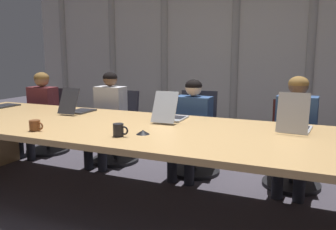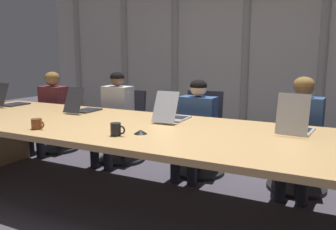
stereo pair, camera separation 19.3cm
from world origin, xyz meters
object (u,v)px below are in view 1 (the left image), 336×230
(laptop_left_mid, at_px, (77,108))
(person_left_end, at_px, (39,108))
(laptop_right_mid, at_px, (295,124))
(office_chair_left_end, at_px, (49,128))
(laptop_left_end, at_px, (0,103))
(coffee_mug_near, at_px, (35,126))
(laptop_center, at_px, (171,115))
(conference_mic_left_side, at_px, (143,132))
(person_right_mid, at_px, (295,127))
(office_chair_center, at_px, (195,143))
(office_chair_right_mid, at_px, (292,154))
(person_center, at_px, (191,122))
(coffee_mug_far, at_px, (119,130))
(office_chair_left_mid, at_px, (117,135))
(person_left_mid, at_px, (107,113))

(laptop_left_mid, height_order, person_left_end, person_left_end)
(laptop_right_mid, relative_size, office_chair_left_end, 0.48)
(laptop_left_end, bearing_deg, coffee_mug_near, -120.84)
(laptop_center, bearing_deg, laptop_left_mid, 87.47)
(conference_mic_left_side, bearing_deg, person_right_mid, 48.47)
(office_chair_center, relative_size, office_chair_right_mid, 1.06)
(person_center, relative_size, conference_mic_left_side, 10.00)
(person_left_end, distance_m, person_right_mid, 3.34)
(office_chair_right_mid, bearing_deg, office_chair_center, -98.90)
(laptop_right_mid, relative_size, coffee_mug_near, 3.21)
(coffee_mug_far, height_order, conference_mic_left_side, coffee_mug_far)
(person_right_mid, height_order, coffee_mug_near, person_right_mid)
(office_chair_left_mid, height_order, person_center, person_center)
(laptop_right_mid, bearing_deg, laptop_left_mid, 93.37)
(laptop_right_mid, bearing_deg, laptop_center, 92.71)
(laptop_right_mid, xyz_separation_m, conference_mic_left_side, (-1.12, -0.60, -0.05))
(laptop_left_end, bearing_deg, laptop_center, -88.37)
(laptop_left_end, distance_m, laptop_left_mid, 1.12)
(laptop_left_end, bearing_deg, office_chair_center, -70.01)
(laptop_left_end, distance_m, person_right_mid, 3.41)
(office_chair_left_mid, relative_size, person_center, 0.83)
(coffee_mug_far, distance_m, conference_mic_left_side, 0.20)
(office_chair_center, bearing_deg, laptop_left_mid, -63.71)
(laptop_right_mid, bearing_deg, office_chair_right_mid, 7.80)
(coffee_mug_near, bearing_deg, laptop_left_end, 148.60)
(laptop_center, xyz_separation_m, coffee_mug_far, (-0.12, -0.77, -0.01))
(conference_mic_left_side, bearing_deg, laptop_right_mid, 28.38)
(office_chair_left_mid, distance_m, office_chair_right_mid, 2.17)
(conference_mic_left_side, bearing_deg, office_chair_center, 91.01)
(office_chair_center, height_order, person_left_mid, person_left_mid)
(laptop_right_mid, distance_m, office_chair_left_end, 3.47)
(person_left_mid, height_order, person_right_mid, person_right_mid)
(coffee_mug_far, bearing_deg, person_left_mid, 126.43)
(office_chair_right_mid, relative_size, person_right_mid, 0.77)
(laptop_left_mid, bearing_deg, laptop_right_mid, -91.20)
(person_left_end, height_order, coffee_mug_near, person_left_end)
(laptop_left_end, relative_size, office_chair_left_end, 0.46)
(coffee_mug_near, bearing_deg, office_chair_left_mid, 97.35)
(person_left_end, bearing_deg, office_chair_center, 94.01)
(person_right_mid, relative_size, coffee_mug_near, 8.63)
(office_chair_left_mid, bearing_deg, office_chair_left_end, -89.78)
(laptop_left_mid, distance_m, laptop_center, 1.12)
(laptop_left_mid, xyz_separation_m, person_left_end, (-1.12, 0.59, -0.16))
(coffee_mug_near, bearing_deg, person_right_mid, 36.62)
(office_chair_left_mid, bearing_deg, office_chair_center, 90.30)
(person_left_mid, bearing_deg, office_chair_left_end, -98.81)
(office_chair_left_mid, relative_size, person_left_end, 0.80)
(coffee_mug_far, bearing_deg, laptop_center, 81.31)
(laptop_left_mid, relative_size, conference_mic_left_side, 3.83)
(person_left_end, distance_m, conference_mic_left_side, 2.57)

